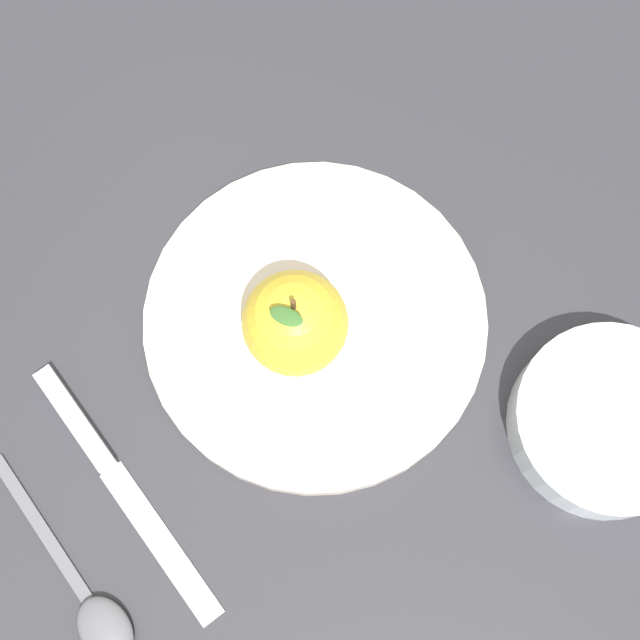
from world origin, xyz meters
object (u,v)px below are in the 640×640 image
object	(u,v)px
apple	(295,323)
spoon	(91,606)
knife	(109,468)
dinner_plate	(320,324)
side_bowl	(608,420)

from	to	relation	value
apple	spoon	bearing A→B (deg)	-11.16
knife	spoon	distance (m)	0.10
dinner_plate	knife	size ratio (longest dim) A/B	1.26
spoon	side_bowl	bearing A→B (deg)	134.73
side_bowl	apple	bearing A→B (deg)	-80.20
knife	dinner_plate	bearing A→B (deg)	150.42
spoon	knife	bearing A→B (deg)	-158.12
knife	spoon	world-z (taller)	spoon
side_bowl	spoon	distance (m)	0.38
dinner_plate	spoon	distance (m)	0.25
spoon	apple	bearing A→B (deg)	168.84
apple	side_bowl	size ratio (longest dim) A/B	0.64
apple	side_bowl	bearing A→B (deg)	99.80
knife	side_bowl	bearing A→B (deg)	120.49
side_bowl	spoon	world-z (taller)	side_bowl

